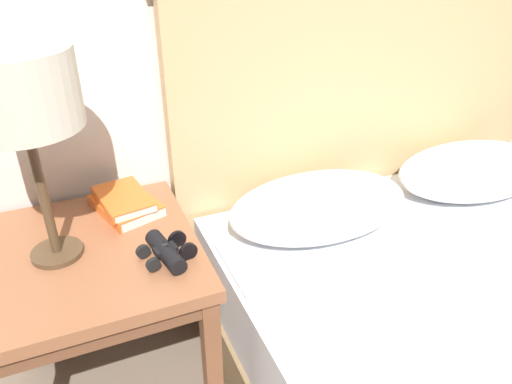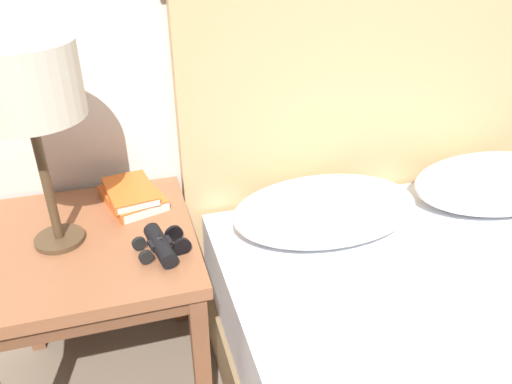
% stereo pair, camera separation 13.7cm
% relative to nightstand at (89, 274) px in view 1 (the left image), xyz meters
% --- Properties ---
extents(nightstand, '(0.58, 0.58, 0.59)m').
position_rel_nightstand_xyz_m(nightstand, '(0.00, 0.00, 0.00)').
color(nightstand, brown).
rests_on(nightstand, ground_plane).
extents(table_lamp, '(0.26, 0.26, 0.53)m').
position_rel_nightstand_xyz_m(table_lamp, '(-0.06, 0.01, 0.51)').
color(table_lamp, '#4C3823').
rests_on(table_lamp, nightstand).
extents(book_on_nightstand, '(0.20, 0.24, 0.03)m').
position_rel_nightstand_xyz_m(book_on_nightstand, '(0.14, 0.16, 0.10)').
color(book_on_nightstand, silver).
rests_on(book_on_nightstand, nightstand).
extents(book_stacked_on_top, '(0.16, 0.22, 0.03)m').
position_rel_nightstand_xyz_m(book_stacked_on_top, '(0.13, 0.15, 0.12)').
color(book_stacked_on_top, silver).
rests_on(book_stacked_on_top, book_on_nightstand).
extents(binoculars_pair, '(0.15, 0.16, 0.05)m').
position_rel_nightstand_xyz_m(binoculars_pair, '(0.19, -0.11, 0.10)').
color(binoculars_pair, black).
rests_on(binoculars_pair, nightstand).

